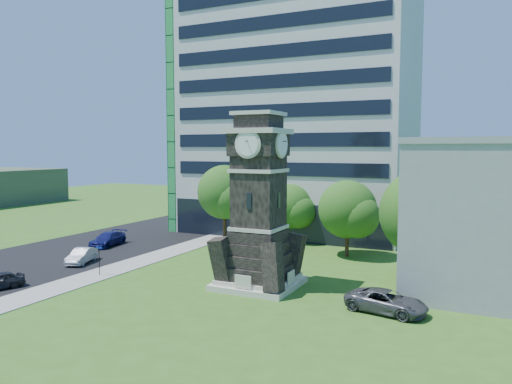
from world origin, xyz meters
The scene contains 14 objects.
ground centered at (0.00, 0.00, 0.00)m, with size 160.00×160.00×0.00m, color #355D1A.
sidewalk centered at (-9.50, 5.00, 0.03)m, with size 3.00×70.00×0.06m, color gray.
street centered at (-18.00, 5.00, 0.01)m, with size 14.00×80.00×0.02m, color black.
clock_tower centered at (3.00, 2.00, 5.28)m, with size 5.40×5.40×12.22m.
office_tall centered at (-3.20, 25.84, 14.22)m, with size 26.20×15.11×28.60m.
car_street_mid centered at (-13.64, 1.91, 0.63)m, with size 1.33×3.82×1.26m, color #AFB0B7.
car_street_north centered at (-16.91, 8.66, 0.68)m, with size 1.91×4.70×1.37m, color #141657.
car_east_lot centered at (12.27, 0.13, 0.67)m, with size 2.23×4.83×1.34m, color #4A4A4F.
park_bench centered at (3.56, 1.60, 0.50)m, with size 1.82×0.49×0.94m.
street_sign centered at (-9.29, -0.62, 1.45)m, with size 0.56×0.06×2.31m.
tree_nw centered at (-7.22, 15.42, 5.04)m, with size 6.15×5.59×8.05m.
tree_nc centered at (-1.14, 18.89, 3.59)m, with size 5.25×4.78×6.13m.
tree_ne centered at (6.03, 14.32, 4.12)m, with size 5.75×5.23×6.91m.
tree_east centered at (13.49, 7.45, 4.97)m, with size 6.96×6.33×8.34m.
Camera 1 is at (17.84, -29.22, 9.70)m, focal length 35.00 mm.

